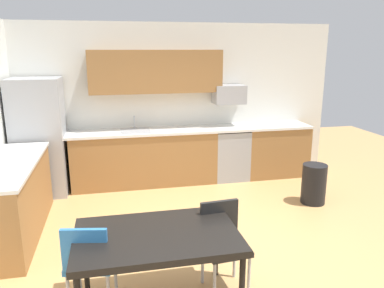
# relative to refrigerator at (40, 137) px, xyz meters

# --- Properties ---
(ground_plane) EXTENTS (12.00, 12.00, 0.00)m
(ground_plane) POSITION_rel_refrigerator_xyz_m (2.18, -2.22, -0.92)
(ground_plane) COLOR tan
(wall_back) EXTENTS (5.80, 0.10, 2.70)m
(wall_back) POSITION_rel_refrigerator_xyz_m (2.18, 0.43, 0.43)
(wall_back) COLOR silver
(wall_back) RESTS_ON ground
(cabinet_run_back) EXTENTS (2.41, 0.60, 0.90)m
(cabinet_run_back) POSITION_rel_refrigerator_xyz_m (1.64, 0.08, -0.47)
(cabinet_run_back) COLOR olive
(cabinet_run_back) RESTS_ON ground
(cabinet_run_back_right) EXTENTS (1.14, 0.60, 0.90)m
(cabinet_run_back_right) POSITION_rel_refrigerator_xyz_m (4.01, 0.08, -0.47)
(cabinet_run_back_right) COLOR olive
(cabinet_run_back_right) RESTS_ON ground
(cabinet_run_left) EXTENTS (0.60, 2.00, 0.90)m
(cabinet_run_left) POSITION_rel_refrigerator_xyz_m (-0.12, -1.42, -0.47)
(cabinet_run_left) COLOR olive
(cabinet_run_left) RESTS_ON ground
(countertop_back) EXTENTS (4.80, 0.64, 0.04)m
(countertop_back) POSITION_rel_refrigerator_xyz_m (2.18, 0.08, 0.00)
(countertop_back) COLOR silver
(countertop_back) RESTS_ON cabinet_run_back
(countertop_left) EXTENTS (0.64, 2.00, 0.04)m
(countertop_left) POSITION_rel_refrigerator_xyz_m (-0.12, -1.42, 0.00)
(countertop_left) COLOR silver
(countertop_left) RESTS_ON cabinet_run_left
(upper_cabinets_back) EXTENTS (2.20, 0.34, 0.70)m
(upper_cabinets_back) POSITION_rel_refrigerator_xyz_m (1.88, 0.21, 0.98)
(upper_cabinets_back) COLOR olive
(refrigerator) EXTENTS (0.76, 0.70, 1.84)m
(refrigerator) POSITION_rel_refrigerator_xyz_m (0.00, 0.00, 0.00)
(refrigerator) COLOR #9EA0A5
(refrigerator) RESTS_ON ground
(oven_range) EXTENTS (0.60, 0.60, 0.91)m
(oven_range) POSITION_rel_refrigerator_xyz_m (3.14, 0.08, -0.46)
(oven_range) COLOR #999BA0
(oven_range) RESTS_ON ground
(microwave) EXTENTS (0.54, 0.36, 0.32)m
(microwave) POSITION_rel_refrigerator_xyz_m (3.14, 0.18, 0.57)
(microwave) COLOR #9EA0A5
(sink_basin) EXTENTS (0.48, 0.40, 0.14)m
(sink_basin) POSITION_rel_refrigerator_xyz_m (1.50, 0.08, -0.04)
(sink_basin) COLOR #A5A8AD
(sink_basin) RESTS_ON countertop_back
(sink_faucet) EXTENTS (0.02, 0.02, 0.24)m
(sink_faucet) POSITION_rel_refrigerator_xyz_m (1.50, 0.26, 0.12)
(sink_faucet) COLOR #B2B5BA
(sink_faucet) RESTS_ON countertop_back
(dining_table) EXTENTS (1.40, 0.90, 0.74)m
(dining_table) POSITION_rel_refrigerator_xyz_m (1.45, -3.18, -0.24)
(dining_table) COLOR black
(dining_table) RESTS_ON ground
(chair_near_table) EXTENTS (0.43, 0.43, 0.85)m
(chair_near_table) POSITION_rel_refrigerator_xyz_m (2.10, -2.98, -0.41)
(chair_near_table) COLOR black
(chair_near_table) RESTS_ON ground
(chair_far_side) EXTENTS (0.47, 0.47, 0.85)m
(chair_far_side) POSITION_rel_refrigerator_xyz_m (0.87, -3.09, -0.41)
(chair_far_side) COLOR #2D72B7
(chair_far_side) RESTS_ON ground
(trash_bin) EXTENTS (0.36, 0.36, 0.60)m
(trash_bin) POSITION_rel_refrigerator_xyz_m (4.04, -1.29, -0.62)
(trash_bin) COLOR black
(trash_bin) RESTS_ON ground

